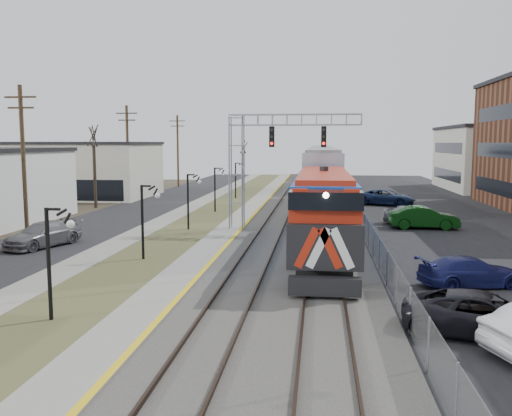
# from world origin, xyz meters

# --- Properties ---
(street_west) EXTENTS (7.00, 120.00, 0.04)m
(street_west) POSITION_xyz_m (-11.50, 35.00, 0.02)
(street_west) COLOR black
(street_west) RESTS_ON ground
(sidewalk) EXTENTS (2.00, 120.00, 0.08)m
(sidewalk) POSITION_xyz_m (-7.00, 35.00, 0.04)
(sidewalk) COLOR gray
(sidewalk) RESTS_ON ground
(grass_median) EXTENTS (4.00, 120.00, 0.06)m
(grass_median) POSITION_xyz_m (-4.00, 35.00, 0.03)
(grass_median) COLOR #49522B
(grass_median) RESTS_ON ground
(platform) EXTENTS (2.00, 120.00, 0.24)m
(platform) POSITION_xyz_m (-1.00, 35.00, 0.12)
(platform) COLOR gray
(platform) RESTS_ON ground
(ballast_bed) EXTENTS (8.00, 120.00, 0.20)m
(ballast_bed) POSITION_xyz_m (4.00, 35.00, 0.10)
(ballast_bed) COLOR #595651
(ballast_bed) RESTS_ON ground
(parking_lot) EXTENTS (16.00, 120.00, 0.04)m
(parking_lot) POSITION_xyz_m (16.00, 35.00, 0.02)
(parking_lot) COLOR black
(parking_lot) RESTS_ON ground
(platform_edge) EXTENTS (0.24, 120.00, 0.01)m
(platform_edge) POSITION_xyz_m (-0.12, 35.00, 0.24)
(platform_edge) COLOR gold
(platform_edge) RESTS_ON platform
(track_near) EXTENTS (1.58, 120.00, 0.15)m
(track_near) POSITION_xyz_m (2.00, 35.00, 0.28)
(track_near) COLOR #2D2119
(track_near) RESTS_ON ballast_bed
(track_far) EXTENTS (1.58, 120.00, 0.15)m
(track_far) POSITION_xyz_m (5.50, 35.00, 0.28)
(track_far) COLOR #2D2119
(track_far) RESTS_ON ballast_bed
(train) EXTENTS (3.00, 85.85, 5.33)m
(train) POSITION_xyz_m (5.50, 55.59, 2.92)
(train) COLOR #164BB5
(train) RESTS_ON ground
(signal_gantry) EXTENTS (9.00, 1.07, 8.15)m
(signal_gantry) POSITION_xyz_m (1.22, 27.99, 5.59)
(signal_gantry) COLOR gray
(signal_gantry) RESTS_ON ground
(lampposts) EXTENTS (0.14, 62.14, 4.00)m
(lampposts) POSITION_xyz_m (-4.00, 18.29, 2.00)
(lampposts) COLOR black
(lampposts) RESTS_ON ground
(utility_poles) EXTENTS (0.28, 80.28, 10.00)m
(utility_poles) POSITION_xyz_m (-14.50, 25.00, 5.00)
(utility_poles) COLOR #4C3823
(utility_poles) RESTS_ON ground
(fence) EXTENTS (0.04, 120.00, 1.60)m
(fence) POSITION_xyz_m (8.20, 35.00, 0.80)
(fence) COLOR gray
(fence) RESTS_ON ground
(bare_trees) EXTENTS (12.30, 42.30, 5.95)m
(bare_trees) POSITION_xyz_m (-12.66, 38.91, 2.70)
(bare_trees) COLOR #382D23
(bare_trees) RESTS_ON ground
(car_lot_c) EXTENTS (5.49, 3.63, 1.40)m
(car_lot_c) POSITION_xyz_m (10.52, 8.10, 0.70)
(car_lot_c) COLOR black
(car_lot_c) RESTS_ON ground
(car_lot_d) EXTENTS (4.80, 2.94, 1.30)m
(car_lot_d) POSITION_xyz_m (11.75, 14.32, 0.65)
(car_lot_d) COLOR navy
(car_lot_d) RESTS_ON ground
(car_lot_e) EXTENTS (4.70, 2.65, 1.51)m
(car_lot_e) POSITION_xyz_m (12.35, 32.17, 0.76)
(car_lot_e) COLOR slate
(car_lot_e) RESTS_ON ground
(car_lot_f) EXTENTS (4.88, 1.72, 1.61)m
(car_lot_f) POSITION_xyz_m (12.75, 30.36, 0.80)
(car_lot_f) COLOR #0A360D
(car_lot_f) RESTS_ON ground
(car_street_b) EXTENTS (3.59, 5.42, 1.46)m
(car_street_b) POSITION_xyz_m (-11.07, 20.75, 0.73)
(car_street_b) COLOR slate
(car_street_b) RESTS_ON ground
(car_lot_g) EXTENTS (6.13, 4.29, 1.55)m
(car_lot_g) POSITION_xyz_m (11.88, 45.13, 0.78)
(car_lot_g) COLOR navy
(car_lot_g) RESTS_ON ground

